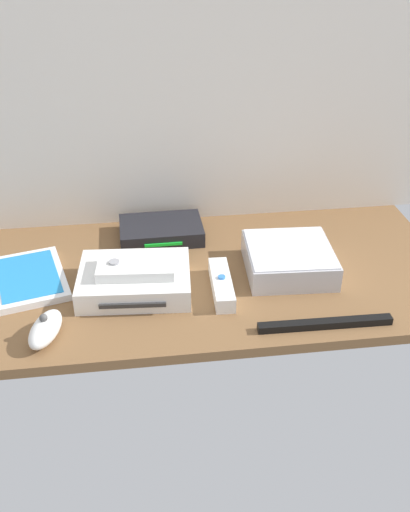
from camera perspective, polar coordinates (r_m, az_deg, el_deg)
ground_plane at (r=118.58cm, az=0.00°, el=-2.06°), size 100.00×48.00×2.00cm
back_wall at (r=127.39cm, az=-1.51°, el=16.71°), size 110.00×1.20×64.00cm
game_console at (r=112.80cm, az=-6.84°, el=-2.32°), size 22.15×17.70×4.40cm
mini_computer at (r=118.65cm, az=8.14°, el=-0.31°), size 17.93×17.93×5.30cm
game_case at (r=120.09cm, az=-16.77°, el=-2.10°), size 17.81×21.74×1.56cm
network_router at (r=129.89cm, az=-4.28°, el=2.48°), size 18.16×12.58×3.40cm
remote_wand at (r=112.00cm, az=1.62°, el=-2.78°), size 4.16×14.93×3.40cm
remote_nunchuk at (r=103.88cm, az=-15.23°, el=-6.85°), size 7.15×10.85×5.10cm
remote_classic_pad at (r=110.64cm, az=-6.72°, el=-1.06°), size 15.04×9.21×2.40cm
sensor_bar at (r=105.68cm, az=11.59°, el=-6.46°), size 24.03×2.25×1.40cm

